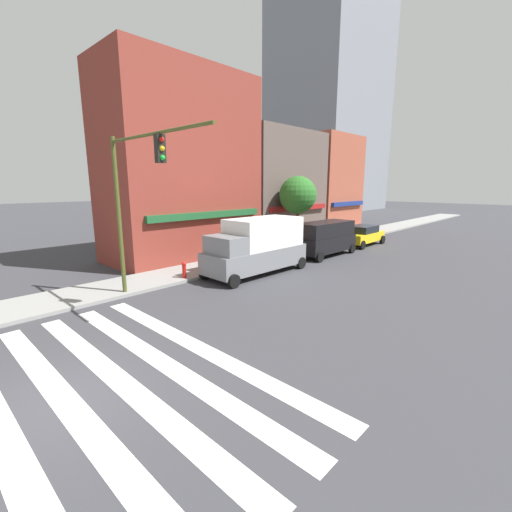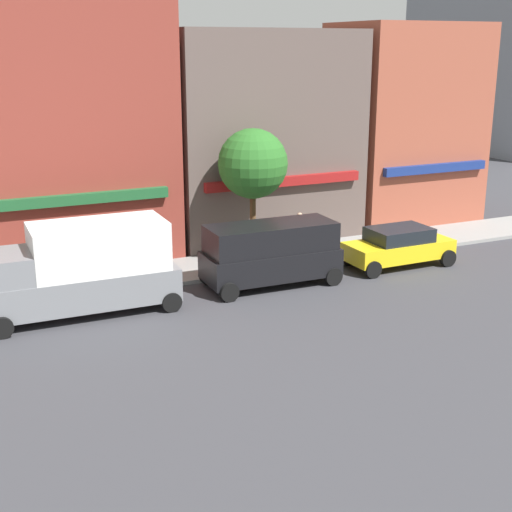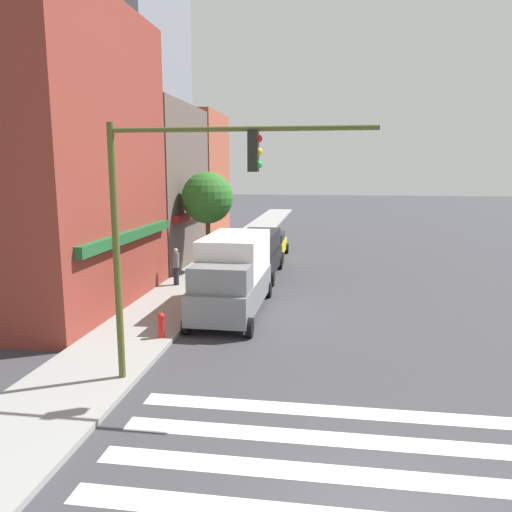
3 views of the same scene
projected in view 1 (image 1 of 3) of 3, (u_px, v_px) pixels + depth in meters
ground_plane at (65, 401)px, 7.79m from camera, size 200.00×200.00×0.00m
crosswalk_stripes at (65, 401)px, 7.79m from camera, size 8.00×10.80×0.01m
storefront_row at (257, 179)px, 27.60m from camera, size 25.83×5.30×11.95m
tower_distant at (330, 88)px, 64.69m from camera, size 21.11×15.79×45.59m
traffic_signal at (134, 188)px, 13.32m from camera, size 0.32×6.55×6.77m
box_truck_grey at (257, 245)px, 18.70m from camera, size 6.23×2.42×3.04m
van_black at (325, 237)px, 23.61m from camera, size 5.04×2.22×2.34m
sedan_yellow at (363, 235)px, 27.75m from camera, size 4.42×2.02×1.59m
pedestrian_green_top at (313, 233)px, 27.41m from camera, size 0.32×0.32×1.77m
pedestrian_grey_coat at (257, 240)px, 23.78m from camera, size 0.32×0.32×1.77m
fire_hydrant at (184, 269)px, 17.46m from camera, size 0.24×0.24×0.84m
street_tree at (298, 195)px, 25.32m from camera, size 2.77×2.77×5.33m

